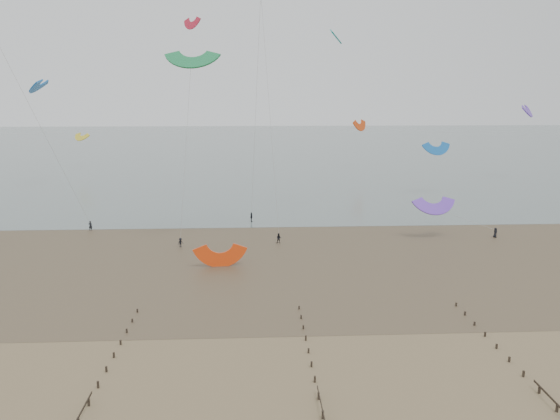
{
  "coord_description": "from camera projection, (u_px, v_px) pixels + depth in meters",
  "views": [
    {
      "loc": [
        -1.03,
        -45.41,
        23.94
      ],
      "look_at": [
        2.65,
        28.0,
        8.0
      ],
      "focal_mm": 35.0,
      "sensor_mm": 36.0,
      "label": 1
    }
  ],
  "objects": [
    {
      "name": "kitesurfer_lead",
      "position": [
        90.0,
        226.0,
        95.95
      ],
      "size": [
        0.69,
        0.49,
        1.78
      ],
      "primitive_type": "imported",
      "rotation": [
        0.0,
        0.0,
        3.03
      ],
      "color": "black",
      "rests_on": "ground"
    },
    {
      "name": "grounded_kite",
      "position": [
        221.0,
        266.0,
        76.41
      ],
      "size": [
        6.66,
        5.43,
        3.43
      ],
      "primitive_type": null,
      "rotation": [
        1.54,
        0.0,
        0.1
      ],
      "color": "#FB420F",
      "rests_on": "ground"
    },
    {
      "name": "ground",
      "position": [
        266.0,
        362.0,
        49.44
      ],
      "size": [
        500.0,
        500.0,
        0.0
      ],
      "primitive_type": "plane",
      "color": "brown",
      "rests_on": "ground"
    },
    {
      "name": "kitesurfers",
      "position": [
        327.0,
        228.0,
        94.59
      ],
      "size": [
        135.8,
        20.95,
        1.83
      ],
      "color": "black",
      "rests_on": "ground"
    },
    {
      "name": "sea_and_shore",
      "position": [
        234.0,
        253.0,
        82.82
      ],
      "size": [
        500.0,
        665.0,
        0.03
      ],
      "color": "#475654",
      "rests_on": "ground"
    },
    {
      "name": "kites_airborne",
      "position": [
        177.0,
        99.0,
        129.45
      ],
      "size": [
        259.42,
        110.0,
        43.11
      ],
      "color": "#DC45AE",
      "rests_on": "ground"
    }
  ]
}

